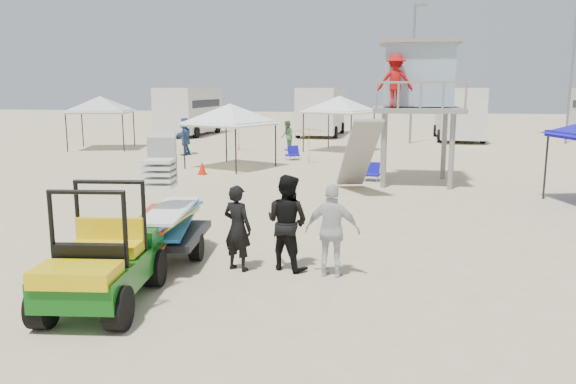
% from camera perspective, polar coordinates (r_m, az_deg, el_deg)
% --- Properties ---
extents(ground, '(140.00, 140.00, 0.00)m').
position_cam_1_polar(ground, '(8.27, -7.77, -12.53)').
color(ground, beige).
rests_on(ground, ground).
extents(utility_cart, '(1.52, 2.53, 1.81)m').
position_cam_1_polar(utility_cart, '(8.81, -18.61, -5.74)').
color(utility_cart, '#0C5210').
rests_on(utility_cart, ground).
extents(surf_trailer, '(1.63, 2.59, 2.13)m').
position_cam_1_polar(surf_trailer, '(10.81, -12.44, -2.32)').
color(surf_trailer, black).
rests_on(surf_trailer, ground).
extents(man_left, '(0.66, 0.54, 1.55)m').
position_cam_1_polar(man_left, '(10.04, -5.16, -3.66)').
color(man_left, black).
rests_on(man_left, ground).
extents(man_mid, '(1.03, 0.93, 1.73)m').
position_cam_1_polar(man_mid, '(10.05, -0.10, -3.09)').
color(man_mid, black).
rests_on(man_mid, ground).
extents(man_right, '(0.97, 0.44, 1.63)m').
position_cam_1_polar(man_right, '(9.69, 4.54, -3.94)').
color(man_right, silver).
rests_on(man_right, ground).
extents(lifeguard_tower, '(3.05, 3.05, 4.68)m').
position_cam_1_polar(lifeguard_tower, '(19.75, 12.82, 10.99)').
color(lifeguard_tower, gray).
rests_on(lifeguard_tower, ground).
extents(canopy_white_a, '(3.66, 3.66, 3.02)m').
position_cam_1_polar(canopy_white_a, '(23.12, -5.92, 8.57)').
color(canopy_white_a, black).
rests_on(canopy_white_a, ground).
extents(canopy_white_b, '(3.71, 3.71, 3.22)m').
position_cam_1_polar(canopy_white_b, '(31.88, -18.56, 8.95)').
color(canopy_white_b, black).
rests_on(canopy_white_b, ground).
extents(canopy_white_c, '(3.70, 3.70, 3.25)m').
position_cam_1_polar(canopy_white_c, '(29.29, 5.26, 9.42)').
color(canopy_white_c, black).
rests_on(canopy_white_c, ground).
extents(umbrella_a, '(2.42, 2.44, 1.68)m').
position_cam_1_polar(umbrella_a, '(29.74, -5.08, 5.85)').
color(umbrella_a, red).
rests_on(umbrella_a, ground).
extents(umbrella_b, '(2.45, 2.45, 1.58)m').
position_cam_1_polar(umbrella_b, '(24.51, 2.20, 4.78)').
color(umbrella_b, orange).
rests_on(umbrella_b, ground).
extents(cone_near, '(0.34, 0.34, 0.50)m').
position_cam_1_polar(cone_near, '(19.57, -13.49, 1.46)').
color(cone_near, orange).
rests_on(cone_near, ground).
extents(cone_far, '(0.34, 0.34, 0.50)m').
position_cam_1_polar(cone_far, '(21.51, -8.71, 2.42)').
color(cone_far, red).
rests_on(cone_far, ground).
extents(beach_chair_a, '(0.73, 0.84, 0.64)m').
position_cam_1_polar(beach_chair_a, '(25.75, 0.50, 4.00)').
color(beach_chair_a, '#140FAB').
rests_on(beach_chair_a, ground).
extents(beach_chair_b, '(0.59, 0.63, 0.64)m').
position_cam_1_polar(beach_chair_b, '(20.10, 8.51, 2.05)').
color(beach_chair_b, '#110FA7').
rests_on(beach_chair_b, ground).
extents(rv_far_left, '(2.64, 6.80, 3.25)m').
position_cam_1_polar(rv_far_left, '(39.95, -9.96, 8.29)').
color(rv_far_left, silver).
rests_on(rv_far_left, ground).
extents(rv_mid_left, '(2.65, 6.50, 3.25)m').
position_cam_1_polar(rv_mid_left, '(39.09, 3.38, 8.38)').
color(rv_mid_left, silver).
rests_on(rv_mid_left, ground).
extents(rv_mid_right, '(2.64, 7.00, 3.25)m').
position_cam_1_polar(rv_mid_right, '(37.35, 16.97, 7.85)').
color(rv_mid_right, silver).
rests_on(rv_mid_right, ground).
extents(light_pole_left, '(0.14, 0.14, 8.00)m').
position_cam_1_polar(light_pole_left, '(34.18, 12.52, 11.55)').
color(light_pole_left, slate).
rests_on(light_pole_left, ground).
extents(light_pole_right, '(0.14, 0.14, 8.00)m').
position_cam_1_polar(light_pole_right, '(36.90, 26.85, 10.59)').
color(light_pole_right, slate).
rests_on(light_pole_right, ground).
extents(distant_beachgoers, '(5.31, 3.89, 1.82)m').
position_cam_1_polar(distant_beachgoers, '(28.30, -7.16, 5.65)').
color(distant_beachgoers, '#315793').
rests_on(distant_beachgoers, ground).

